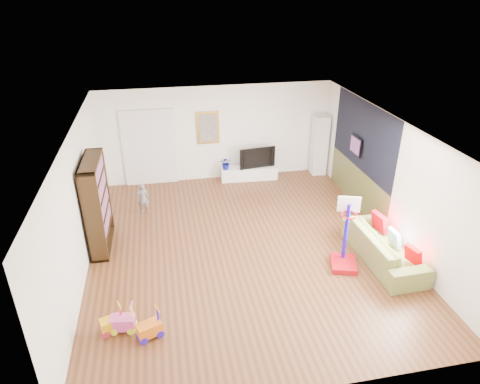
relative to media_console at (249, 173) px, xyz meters
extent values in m
cube|color=brown|center=(-0.87, -3.46, -0.19)|extent=(6.50, 7.50, 0.00)
cube|color=white|center=(-0.87, -3.46, 2.51)|extent=(6.50, 7.50, 0.00)
cube|color=white|center=(-0.87, 0.29, 1.16)|extent=(6.50, 0.00, 2.70)
cube|color=silver|center=(-0.87, -7.21, 1.16)|extent=(6.50, 0.00, 2.70)
cube|color=white|center=(-4.12, -3.46, 1.16)|extent=(0.00, 7.50, 2.70)
cube|color=white|center=(2.38, -3.46, 1.16)|extent=(0.00, 7.50, 2.70)
cube|color=black|center=(2.36, -2.06, 1.66)|extent=(0.01, 3.20, 1.70)
cube|color=brown|center=(2.36, -2.06, 0.31)|extent=(0.01, 3.20, 1.00)
cube|color=white|center=(-2.77, 0.25, 0.86)|extent=(1.45, 0.06, 2.10)
cube|color=gold|center=(-1.12, 0.25, 1.36)|extent=(0.62, 0.06, 0.92)
cube|color=#7F3F8C|center=(2.30, -1.86, 1.36)|extent=(0.04, 0.56, 0.46)
cube|color=white|center=(0.00, 0.00, 0.00)|extent=(1.65, 0.49, 0.38)
cube|color=white|center=(2.11, 0.03, 0.69)|extent=(0.43, 0.43, 1.77)
cube|color=black|center=(-3.88, -2.76, 0.82)|extent=(0.38, 1.38, 2.01)
imported|color=olive|center=(1.87, -4.48, 0.13)|extent=(0.91, 2.22, 0.64)
cube|color=#AD0B15|center=(0.99, -4.53, 0.55)|extent=(0.67, 0.75, 1.49)
cube|color=gold|center=(-3.50, -5.48, 0.06)|extent=(0.42, 0.34, 0.49)
cube|color=orange|center=(-2.90, -5.72, 0.07)|extent=(0.45, 0.37, 0.52)
cube|color=#D74AA1|center=(-3.32, -5.49, 0.07)|extent=(0.43, 0.30, 0.53)
imported|color=slate|center=(-3.00, -1.46, 0.21)|extent=(0.31, 0.22, 0.80)
imported|color=black|center=(0.21, 0.00, 0.49)|extent=(1.06, 0.27, 0.61)
imported|color=navy|center=(-0.67, -0.02, 0.38)|extent=(0.38, 0.34, 0.37)
cube|color=#D00003|center=(2.12, -5.10, 0.32)|extent=(0.18, 0.37, 0.36)
cube|color=white|center=(2.08, -4.46, 0.32)|extent=(0.11, 0.35, 0.35)
cube|color=#C4000E|center=(2.08, -3.82, 0.32)|extent=(0.18, 0.43, 0.42)
camera|label=1|loc=(-2.46, -11.12, 5.07)|focal=32.00mm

